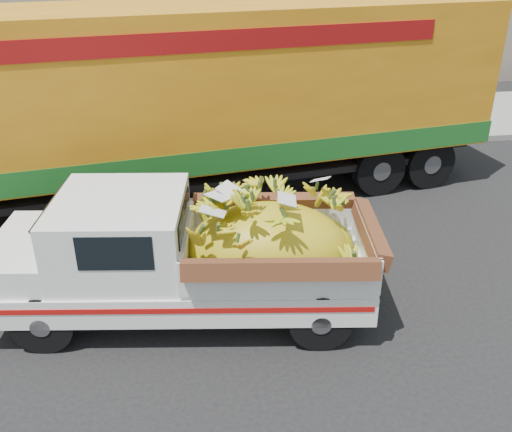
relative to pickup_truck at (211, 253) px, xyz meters
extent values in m
plane|color=black|center=(1.29, 0.17, -0.98)|extent=(100.00, 100.00, 0.00)
cube|color=gray|center=(1.29, 6.54, -0.90)|extent=(60.00, 0.25, 0.15)
cube|color=gray|center=(1.29, 8.64, -0.91)|extent=(60.00, 4.00, 0.14)
cylinder|color=black|center=(-2.26, -0.51, -0.56)|extent=(0.86, 0.35, 0.84)
cylinder|color=black|center=(-2.05, 1.08, -0.56)|extent=(0.86, 0.35, 0.84)
cylinder|color=black|center=(1.34, -0.99, -0.56)|extent=(0.86, 0.35, 0.84)
cylinder|color=black|center=(1.55, 0.61, -0.56)|extent=(0.86, 0.35, 0.84)
cube|color=silver|center=(-0.41, 0.05, -0.36)|extent=(5.37, 2.53, 0.43)
cube|color=#A50F0C|center=(-0.53, -0.88, -0.29)|extent=(5.03, 0.67, 0.08)
cube|color=silver|center=(-2.93, 0.38, -0.48)|extent=(0.35, 1.83, 0.15)
cube|color=silver|center=(-2.51, 0.33, 0.05)|extent=(1.16, 1.86, 0.40)
cube|color=silver|center=(-1.20, 0.16, 0.34)|extent=(1.92, 2.00, 0.99)
cube|color=black|center=(-1.21, -0.75, 0.53)|extent=(0.93, 0.13, 0.46)
cube|color=silver|center=(0.90, -0.12, 0.13)|extent=(2.75, 2.18, 0.56)
ellipsoid|color=gold|center=(0.79, -0.10, 0.01)|extent=(2.46, 1.78, 1.41)
cylinder|color=black|center=(4.92, 3.87, -0.43)|extent=(1.14, 0.49, 1.10)
cylinder|color=black|center=(4.60, 5.84, -0.43)|extent=(1.14, 0.49, 1.10)
cylinder|color=black|center=(3.74, 3.67, -0.43)|extent=(1.14, 0.49, 1.10)
cylinder|color=black|center=(3.42, 5.65, -0.43)|extent=(1.14, 0.49, 1.10)
cube|color=black|center=(0.12, 4.09, -0.20)|extent=(12.00, 2.93, 0.36)
cube|color=orange|center=(0.12, 4.09, 1.40)|extent=(12.01, 4.37, 2.84)
cube|color=#1B5E1E|center=(0.12, 4.09, 0.23)|extent=(12.07, 4.40, 0.45)
cube|color=maroon|center=(0.33, 2.85, 2.37)|extent=(8.29, 1.38, 0.35)
camera|label=1|loc=(-0.37, -6.86, 4.03)|focal=40.00mm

